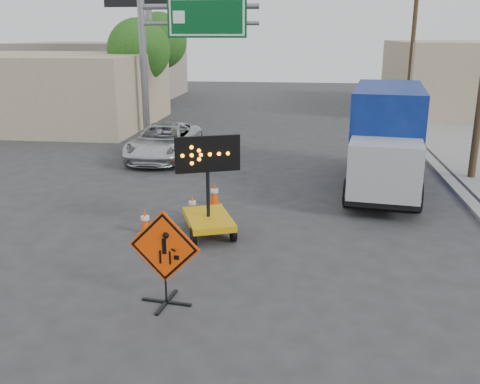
% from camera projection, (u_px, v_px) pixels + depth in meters
% --- Properties ---
extents(ground, '(100.00, 100.00, 0.00)m').
position_uv_depth(ground, '(197.00, 297.00, 10.80)').
color(ground, '#2D2D30').
rests_on(ground, ground).
extents(curb_right, '(0.40, 60.00, 0.12)m').
position_uv_depth(curb_right, '(421.00, 150.00, 24.16)').
color(curb_right, gray).
rests_on(curb_right, ground).
extents(sidewalk_right, '(4.00, 60.00, 0.15)m').
position_uv_depth(sidewalk_right, '(474.00, 151.00, 23.87)').
color(sidewalk_right, gray).
rests_on(sidewalk_right, ground).
extents(storefront_left_near, '(14.00, 10.00, 4.00)m').
position_uv_depth(storefront_left_near, '(30.00, 89.00, 30.96)').
color(storefront_left_near, tan).
rests_on(storefront_left_near, ground).
extents(storefront_left_far, '(12.00, 10.00, 4.40)m').
position_uv_depth(storefront_left_far, '(103.00, 70.00, 44.34)').
color(storefront_left_far, gray).
rests_on(storefront_left_far, ground).
extents(building_right_far, '(10.00, 14.00, 4.60)m').
position_uv_depth(building_right_far, '(468.00, 76.00, 37.07)').
color(building_right_far, tan).
rests_on(building_right_far, ground).
extents(highway_gantry, '(6.18, 0.38, 6.90)m').
position_uv_depth(highway_gantry, '(181.00, 34.00, 26.97)').
color(highway_gantry, slate).
rests_on(highway_gantry, ground).
extents(utility_pole_far, '(1.80, 0.26, 9.00)m').
position_uv_depth(utility_pole_far, '(413.00, 41.00, 31.30)').
color(utility_pole_far, '#45301D').
rests_on(utility_pole_far, ground).
extents(tree_left_near, '(3.71, 3.71, 6.03)m').
position_uv_depth(tree_left_near, '(139.00, 50.00, 31.51)').
color(tree_left_near, '#45301D').
rests_on(tree_left_near, ground).
extents(tree_left_far, '(4.10, 4.10, 6.66)m').
position_uv_depth(tree_left_far, '(159.00, 41.00, 39.12)').
color(tree_left_far, '#45301D').
rests_on(tree_left_far, ground).
extents(construction_sign, '(1.44, 1.03, 1.92)m').
position_uv_depth(construction_sign, '(165.00, 256.00, 10.26)').
color(construction_sign, black).
rests_on(construction_sign, ground).
extents(arrow_board, '(1.72, 2.14, 2.65)m').
position_uv_depth(arrow_board, '(208.00, 213.00, 14.01)').
color(arrow_board, '#C7920B').
rests_on(arrow_board, ground).
extents(pickup_truck, '(2.47, 5.26, 1.46)m').
position_uv_depth(pickup_truck, '(164.00, 141.00, 22.60)').
color(pickup_truck, silver).
rests_on(pickup_truck, ground).
extents(box_truck, '(3.04, 7.40, 3.40)m').
position_uv_depth(box_truck, '(385.00, 144.00, 18.05)').
color(box_truck, black).
rests_on(box_truck, ground).
extents(cone_a, '(0.45, 0.45, 0.70)m').
position_uv_depth(cone_a, '(145.00, 221.00, 14.11)').
color(cone_a, '#FF4405').
rests_on(cone_a, ground).
extents(cone_b, '(0.42, 0.42, 0.66)m').
position_uv_depth(cone_b, '(192.00, 206.00, 15.44)').
color(cone_b, '#FF4405').
rests_on(cone_b, ground).
extents(cone_c, '(0.49, 0.49, 0.74)m').
position_uv_depth(cone_c, '(214.00, 194.00, 16.45)').
color(cone_c, '#FF4405').
rests_on(cone_c, ground).
extents(cone_d, '(0.49, 0.49, 0.74)m').
position_uv_depth(cone_d, '(184.00, 163.00, 20.36)').
color(cone_d, '#FF4405').
rests_on(cone_d, ground).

